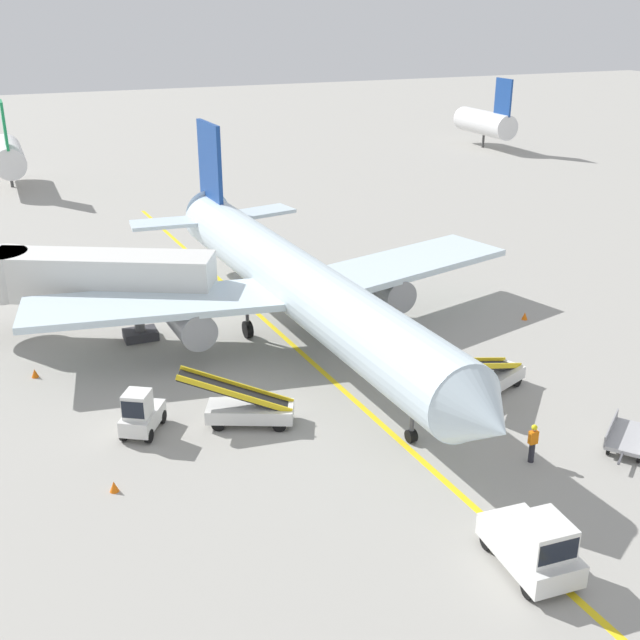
{
  "coord_description": "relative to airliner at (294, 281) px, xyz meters",
  "views": [
    {
      "loc": [
        -15.21,
        -24.49,
        17.32
      ],
      "look_at": [
        -1.1,
        9.16,
        2.5
      ],
      "focal_mm": 44.05,
      "sensor_mm": 36.0,
      "label": 1
    }
  ],
  "objects": [
    {
      "name": "taxi_line_yellow",
      "position": [
        0.03,
        -7.7,
        -3.41
      ],
      "size": [
        4.71,
        79.89,
        0.01
      ],
      "primitive_type": "cube",
      "rotation": [
        0.0,
        0.0,
        0.06
      ],
      "color": "yellow",
      "rests_on": "ground"
    },
    {
      "name": "belt_loader_forward_hold",
      "position": [
        6.33,
        -9.41,
        -2.64
      ],
      "size": [
        5.1,
        3.07,
        2.59
      ],
      "color": "silver",
      "rests_on": "ground"
    },
    {
      "name": "distant_aircraft_far_right",
      "position": [
        44.45,
        48.19,
        -0.2
      ],
      "size": [
        3.0,
        10.1,
        8.8
      ],
      "color": "silver",
      "rests_on": "ground"
    },
    {
      "name": "safety_cone_wingtip_left",
      "position": [
        -11.55,
        -10.87,
        -3.2
      ],
      "size": [
        0.36,
        0.36,
        0.44
      ],
      "primitive_type": "cone",
      "color": "orange",
      "rests_on": "ground"
    },
    {
      "name": "airliner",
      "position": [
        0.0,
        0.0,
        0.0
      ],
      "size": [
        28.57,
        35.32,
        10.1
      ],
      "color": "silver",
      "rests_on": "ground"
    },
    {
      "name": "baggage_cart_loaded",
      "position": [
        8.86,
        -15.9,
        -2.95
      ],
      "size": [
        3.47,
        2.94,
        0.94
      ],
      "color": "#A5A5A8",
      "rests_on": "ground"
    },
    {
      "name": "safety_cone_nose_right",
      "position": [
        13.55,
        -2.43,
        -3.2
      ],
      "size": [
        0.36,
        0.36,
        0.44
      ],
      "primitive_type": "cone",
      "color": "orange",
      "rests_on": "ground"
    },
    {
      "name": "jet_bridge",
      "position": [
        -10.63,
        4.87,
        0.12
      ],
      "size": [
        12.62,
        8.06,
        4.85
      ],
      "color": "silver",
      "rests_on": "ground"
    },
    {
      "name": "pushback_tug",
      "position": [
        0.34,
        -20.72,
        -2.42
      ],
      "size": [
        2.11,
        3.71,
        2.2
      ],
      "color": "silver",
      "rests_on": "ground"
    },
    {
      "name": "ground_plane",
      "position": [
        1.13,
        -12.7,
        -3.42
      ],
      "size": [
        300.0,
        300.0,
        0.0
      ],
      "primitive_type": "plane",
      "color": "#9E9B93"
    },
    {
      "name": "belt_loader_aft_hold",
      "position": [
        -5.25,
        -7.87,
        -2.64
      ],
      "size": [
        5.08,
        3.18,
        2.59
      ],
      "color": "silver",
      "rests_on": "ground"
    },
    {
      "name": "ground_crew_marshaller",
      "position": [
        4.39,
        -15.29,
        -2.51
      ],
      "size": [
        0.36,
        0.24,
        1.7
      ],
      "color": "#26262D",
      "rests_on": "ground"
    },
    {
      "name": "distant_aircraft_mid_right",
      "position": [
        -12.41,
        46.93,
        -0.2
      ],
      "size": [
        3.0,
        10.1,
        8.8
      ],
      "color": "silver",
      "rests_on": "ground"
    },
    {
      "name": "baggage_tug_near_wing",
      "position": [
        -9.71,
        -6.89,
        -2.49
      ],
      "size": [
        2.36,
        2.73,
        2.1
      ],
      "color": "silver",
      "rests_on": "ground"
    },
    {
      "name": "safety_cone_nose_left",
      "position": [
        -13.59,
        0.64,
        -3.2
      ],
      "size": [
        0.36,
        0.36,
        0.44
      ],
      "primitive_type": "cone",
      "color": "orange",
      "rests_on": "ground"
    }
  ]
}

